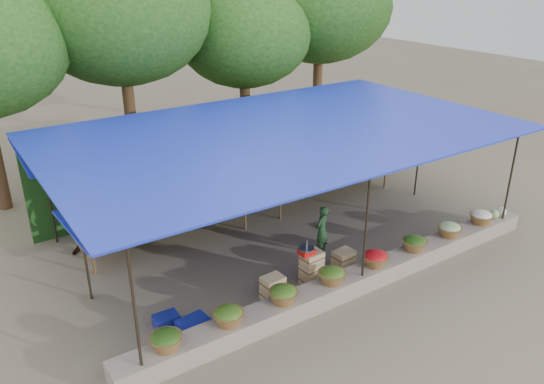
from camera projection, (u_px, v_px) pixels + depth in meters
ground at (283, 237)px, 13.38m from camera, size 60.00×60.00×0.00m
stone_curb at (357, 280)px, 11.20m from camera, size 10.60×0.55×0.40m
stall_canopy at (282, 135)px, 12.37m from camera, size 10.80×6.60×2.82m
produce_baskets at (354, 267)px, 11.01m from camera, size 8.98×0.58×0.34m
netting_backdrop at (221, 156)px, 15.28m from camera, size 10.60×0.06×2.50m
tree_row at (185, 21)px, 16.40m from camera, size 16.51×5.50×7.12m
fruit_table_left at (167, 220)px, 12.90m from camera, size 4.21×0.95×0.93m
fruit_table_right at (327, 178)px, 15.45m from camera, size 4.21×0.95×0.93m
crate_counter at (310, 271)px, 11.32m from camera, size 2.37×0.37×0.77m
weighing_scale at (307, 251)px, 11.04m from camera, size 0.32×0.32×0.34m
vendor_seated at (322, 230)px, 12.45m from camera, size 0.51×0.44×1.19m
customer_left at (87, 218)px, 12.31m from camera, size 1.08×0.95×1.85m
customer_mid at (260, 176)px, 14.77m from camera, size 1.29×0.91×1.82m
customer_right at (338, 156)px, 16.37m from camera, size 1.02×1.05×1.76m
blue_crate_front at (194, 327)px, 9.81m from camera, size 0.60×0.46×0.34m
blue_crate_back at (167, 321)px, 10.02m from camera, size 0.46×0.34×0.28m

